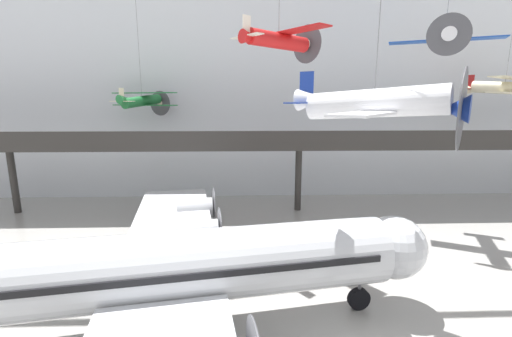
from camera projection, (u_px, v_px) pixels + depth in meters
name	position (u px, v px, depth m)	size (l,w,h in m)	color
hangar_back_wall	(291.00, 84.00, 42.08)	(140.00, 3.00, 27.47)	silver
mezzanine_walkway	(301.00, 145.00, 35.34)	(110.00, 3.20, 8.93)	#2D2B28
airliner_silver_main	(145.00, 271.00, 16.93)	(31.36, 35.99, 10.63)	silver
suspended_plane_green_biplane	(142.00, 101.00, 36.57)	(7.63, 6.71, 12.90)	#1E6B33
suspended_plane_red_highwing	(279.00, 40.00, 24.60)	(6.72, 7.18, 8.50)	red
suspended_plane_white_twin	(374.00, 104.00, 14.80)	(7.48, 8.05, 12.98)	silver
suspended_plane_cream_biplane	(505.00, 87.00, 34.74)	(7.81, 7.34, 11.33)	beige
suspended_plane_blue_trainer	(445.00, 37.00, 28.23)	(8.35, 7.33, 8.09)	#1E4CAD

